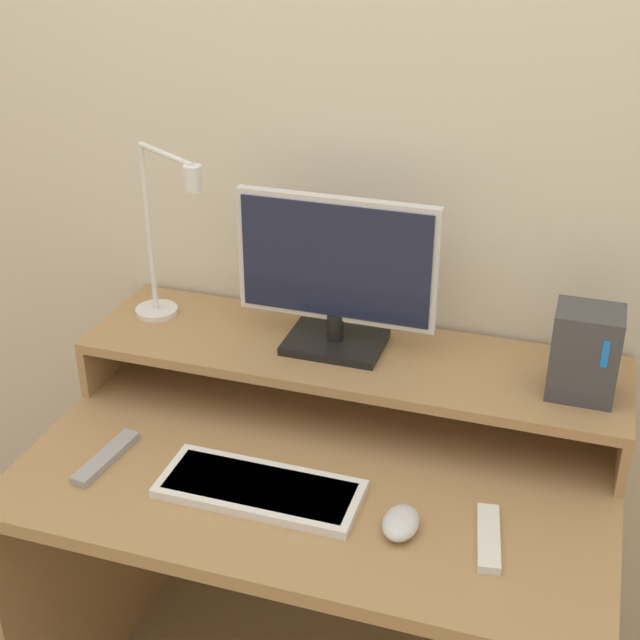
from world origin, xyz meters
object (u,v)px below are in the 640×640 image
at_px(mouse, 401,523).
at_px(remote_secondary, 489,538).
at_px(router_dock, 585,353).
at_px(remote_control, 106,458).
at_px(keyboard, 260,489).
at_px(monitor, 336,273).
at_px(desk_lamp, 164,247).

distance_m(mouse, remote_secondary, 0.15).
height_order(router_dock, remote_control, router_dock).
bearing_deg(keyboard, monitor, 83.95).
xyz_separation_m(desk_lamp, keyboard, (0.34, -0.35, -0.30)).
xyz_separation_m(keyboard, remote_control, (-0.32, -0.00, -0.00)).
height_order(remote_control, remote_secondary, same).
relative_size(router_dock, mouse, 1.88).
relative_size(router_dock, keyboard, 0.47).
xyz_separation_m(desk_lamp, remote_control, (0.02, -0.35, -0.31)).
bearing_deg(remote_control, desk_lamp, 93.34).
bearing_deg(desk_lamp, router_dock, -1.63).
bearing_deg(remote_control, keyboard, 0.05).
bearing_deg(desk_lamp, remote_control, -86.66).
bearing_deg(remote_control, remote_secondary, -0.07).
bearing_deg(remote_secondary, keyboard, 179.84).
xyz_separation_m(router_dock, remote_secondary, (-0.12, -0.32, -0.22)).
height_order(monitor, remote_control, monitor).
bearing_deg(mouse, remote_secondary, 7.61).
bearing_deg(desk_lamp, mouse, -30.68).
height_order(desk_lamp, keyboard, desk_lamp).
bearing_deg(remote_secondary, remote_control, 179.93).
distance_m(router_dock, remote_control, 0.95).
bearing_deg(monitor, remote_control, -135.52).
xyz_separation_m(monitor, router_dock, (0.50, -0.03, -0.08)).
height_order(monitor, remote_secondary, monitor).
xyz_separation_m(monitor, desk_lamp, (-0.38, -0.01, 0.01)).
bearing_deg(remote_control, monitor, 44.48).
height_order(monitor, mouse, monitor).
xyz_separation_m(router_dock, remote_control, (-0.87, -0.32, -0.22)).
distance_m(keyboard, remote_secondary, 0.43).
xyz_separation_m(desk_lamp, mouse, (0.62, -0.37, -0.30)).
xyz_separation_m(desk_lamp, router_dock, (0.89, -0.03, -0.09)).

